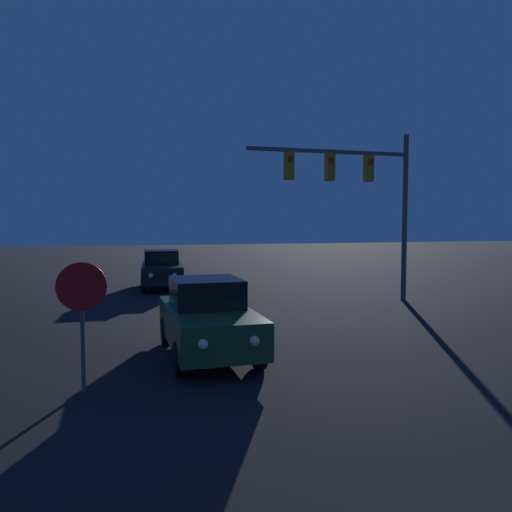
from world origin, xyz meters
TOP-DOWN VIEW (x-y plane):
  - car_near at (-1.79, 8.73)m, footprint 1.67×3.92m
  - car_far at (-1.74, 19.76)m, footprint 1.86×3.99m
  - traffic_signal_mast at (4.43, 14.13)m, footprint 5.82×0.30m
  - stop_sign at (-4.12, 7.07)m, footprint 0.79×0.07m

SIDE VIEW (x-z plane):
  - car_near at x=-1.79m, z-range -0.01..1.56m
  - car_far at x=-1.74m, z-range -0.01..1.56m
  - stop_sign at x=-4.12m, z-range 0.42..2.53m
  - traffic_signal_mast at x=4.43m, z-range 1.12..6.90m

